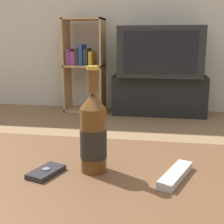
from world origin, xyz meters
name	(u,v)px	position (x,y,z in m)	size (l,w,h in m)	color
coffee_table	(81,204)	(0.00, 0.00, 0.39)	(1.04, 0.72, 0.46)	brown
tv_stand	(159,95)	(0.14, 2.77, 0.22)	(1.03, 0.37, 0.44)	black
television	(161,51)	(0.14, 2.76, 0.70)	(0.89, 0.57, 0.53)	black
bookshelf	(83,63)	(-0.74, 2.81, 0.56)	(0.45, 0.30, 1.06)	tan
beer_bottle	(93,134)	(0.02, 0.06, 0.57)	(0.07, 0.07, 0.29)	#563314
cell_phone	(46,172)	(-0.10, 0.02, 0.47)	(0.09, 0.12, 0.02)	#232328
remote_control	(176,175)	(0.24, 0.05, 0.47)	(0.10, 0.18, 0.02)	beige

